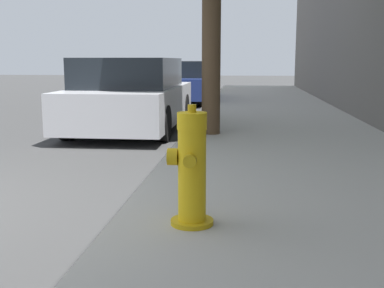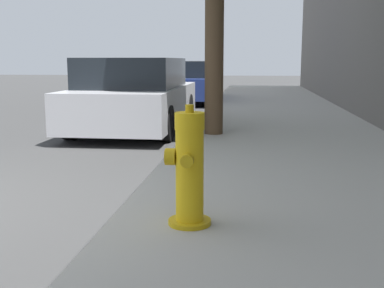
% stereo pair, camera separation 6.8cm
% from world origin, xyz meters
% --- Properties ---
extents(sidewalk_slab, '(3.38, 40.00, 0.14)m').
position_xyz_m(sidewalk_slab, '(3.66, 0.00, 0.07)').
color(sidewalk_slab, '#A8A59E').
rests_on(sidewalk_slab, ground_plane).
extents(fire_hydrant, '(0.34, 0.34, 0.90)m').
position_xyz_m(fire_hydrant, '(2.59, -0.38, 0.55)').
color(fire_hydrant, '#C39C11').
rests_on(fire_hydrant, sidewalk_slab).
extents(parked_car_near, '(1.87, 4.30, 1.40)m').
position_xyz_m(parked_car_near, '(0.79, 5.35, 0.67)').
color(parked_car_near, '#B7B7BC').
rests_on(parked_car_near, ground_plane).
extents(parked_car_mid, '(1.77, 3.86, 1.32)m').
position_xyz_m(parked_car_mid, '(0.92, 11.60, 0.65)').
color(parked_car_mid, navy).
rests_on(parked_car_mid, ground_plane).
extents(parked_car_far, '(1.75, 4.40, 1.33)m').
position_xyz_m(parked_car_far, '(0.75, 17.49, 0.65)').
color(parked_car_far, silver).
rests_on(parked_car_far, ground_plane).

